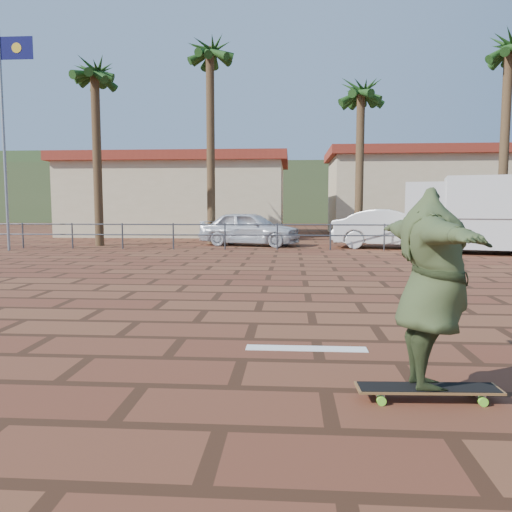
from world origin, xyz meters
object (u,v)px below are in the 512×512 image
Objects in this scene: skateboarder at (431,289)px; campervan at (484,213)px; car_white at (392,229)px; longboard at (428,389)px; car_silver at (250,228)px.

skateboarder is 14.89m from campervan.
longboard is at bearing -178.38° from car_white.
longboard is 0.29× the size of car_silver.
car_white is (2.80, 15.68, 0.67)m from longboard.
car_silver is at bearing 97.22° from longboard.
skateboarder reaches higher than car_white.
campervan is at bearing -93.30° from car_silver.
car_silver is at bearing 175.57° from campervan.
skateboarder is 0.49× the size of car_silver.
campervan is (5.55, 13.81, 0.44)m from skateboarder.
campervan is at bearing -112.44° from car_white.
car_silver is (-2.89, 16.66, 0.62)m from longboard.
longboard is 0.59× the size of skateboarder.
longboard is 0.22× the size of campervan.
campervan is (5.55, 13.81, 1.31)m from longboard.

